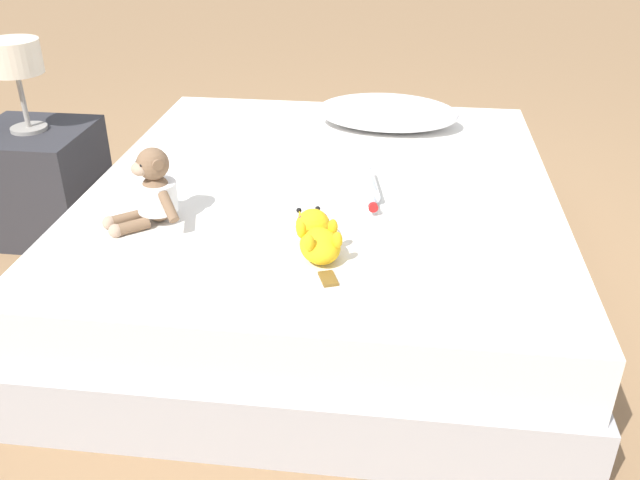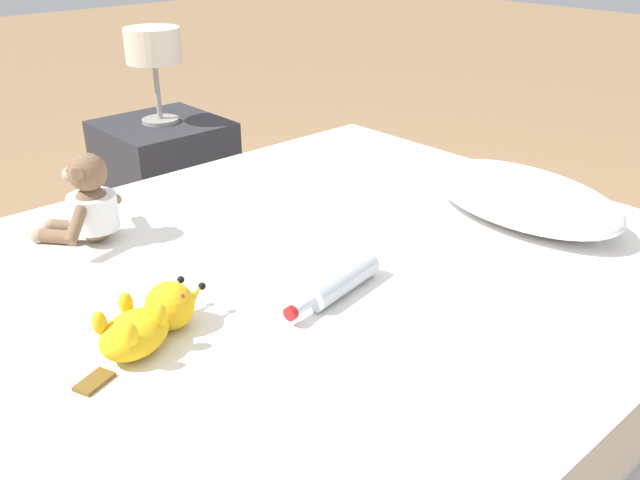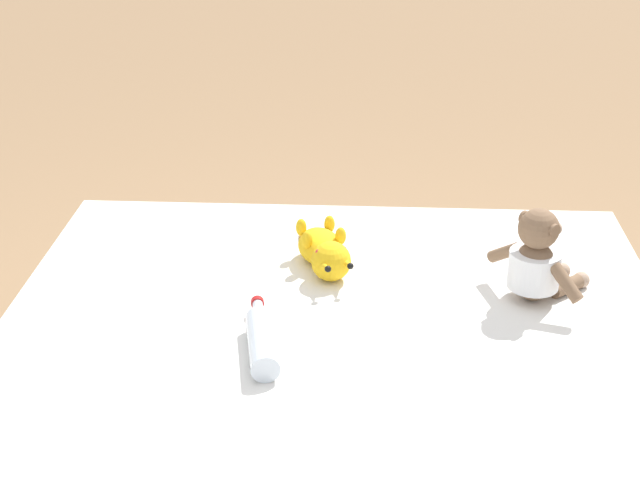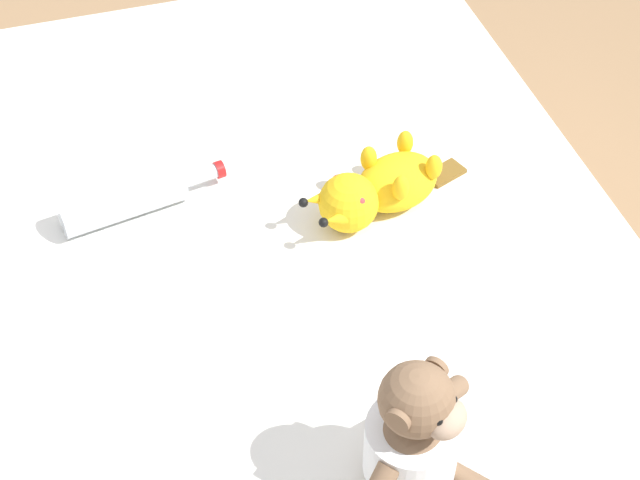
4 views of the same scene
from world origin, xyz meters
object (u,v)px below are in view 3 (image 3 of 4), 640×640
pillow (396,186)px  plush_monkey (218,353)px  plush_yellow_creature (419,256)px  glass_bottle (360,352)px  bedside_lamp (57,144)px  nightstand (78,276)px  bed (327,353)px

pillow → plush_monkey: plush_monkey is taller
plush_monkey → plush_yellow_creature: (0.49, 0.73, -0.05)m
pillow → glass_bottle: size_ratio=2.30×
pillow → bedside_lamp: bearing=-160.7°
glass_bottle → nightstand: 1.39m
pillow → bedside_lamp: bedside_lamp is taller
plush_yellow_creature → bedside_lamp: (-1.23, 0.11, 0.28)m
bed → plush_monkey: bearing=-112.2°
glass_bottle → nightstand: glass_bottle is taller
plush_monkey → bedside_lamp: 1.15m
plush_monkey → glass_bottle: size_ratio=1.09×
nightstand → bedside_lamp: 0.50m
pillow → plush_yellow_creature: (0.11, -0.51, -0.04)m
plush_yellow_creature → glass_bottle: 0.70m
bed → glass_bottle: (0.14, -0.48, 0.32)m
nightstand → bedside_lamp: bearing=180.0°
plush_monkey → bedside_lamp: bedside_lamp is taller
bed → plush_yellow_creature: size_ratio=6.02×
glass_bottle → pillow: bearing=89.0°
pillow → nightstand: bearing=-160.7°
plush_monkey → plush_yellow_creature: 0.88m
plush_yellow_creature → nightstand: plush_yellow_creature is taller
bed → plush_monkey: size_ratio=7.25×
bed → nightstand: nightstand is taller
plush_yellow_creature → bedside_lamp: size_ratio=1.08×
plush_monkey → nightstand: bearing=131.0°
bed → glass_bottle: size_ratio=7.89×
plush_monkey → nightstand: plush_monkey is taller
glass_bottle → bedside_lamp: 1.38m
plush_monkey → nightstand: (-0.74, 0.85, -0.27)m
bedside_lamp → plush_monkey: bearing=-49.0°
bed → pillow: size_ratio=3.44×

